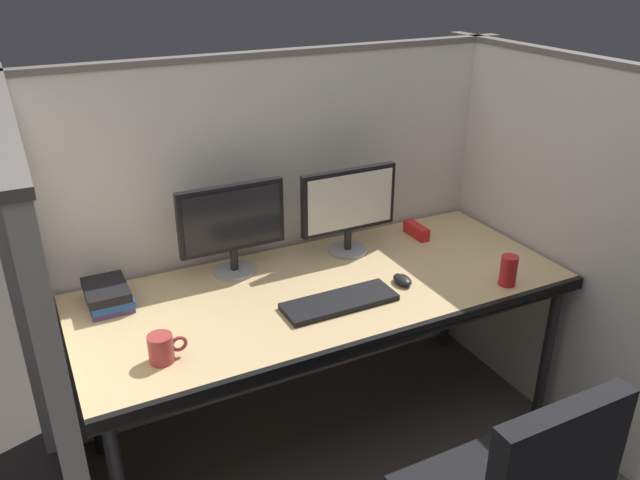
{
  "coord_description": "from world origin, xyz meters",
  "views": [
    {
      "loc": [
        -0.98,
        -1.61,
        1.94
      ],
      "look_at": [
        0.0,
        0.35,
        0.92
      ],
      "focal_mm": 35.5,
      "sensor_mm": 36.0,
      "label": 1
    }
  ],
  "objects_px": {
    "keyboard_main": "(340,302)",
    "monitor_left": "(232,223)",
    "book_stack": "(108,295)",
    "monitor_right": "(349,205)",
    "soda_can": "(508,270)",
    "desk": "(327,299)",
    "coffee_mug": "(162,348)",
    "red_stapler": "(416,230)",
    "computer_mouse": "(402,280)"
  },
  "relations": [
    {
      "from": "coffee_mug",
      "to": "red_stapler",
      "type": "distance_m",
      "value": 1.34
    },
    {
      "from": "red_stapler",
      "to": "desk",
      "type": "bearing_deg",
      "value": -156.81
    },
    {
      "from": "red_stapler",
      "to": "book_stack",
      "type": "xyz_separation_m",
      "value": [
        -1.36,
        0.0,
        0.01
      ]
    },
    {
      "from": "keyboard_main",
      "to": "computer_mouse",
      "type": "relative_size",
      "value": 4.48
    },
    {
      "from": "computer_mouse",
      "to": "soda_can",
      "type": "distance_m",
      "value": 0.41
    },
    {
      "from": "monitor_left",
      "to": "red_stapler",
      "type": "xyz_separation_m",
      "value": [
        0.86,
        -0.04,
        -0.19
      ]
    },
    {
      "from": "desk",
      "to": "monitor_right",
      "type": "height_order",
      "value": "monitor_right"
    },
    {
      "from": "keyboard_main",
      "to": "computer_mouse",
      "type": "bearing_deg",
      "value": 5.71
    },
    {
      "from": "monitor_left",
      "to": "keyboard_main",
      "type": "relative_size",
      "value": 1.0
    },
    {
      "from": "computer_mouse",
      "to": "red_stapler",
      "type": "xyz_separation_m",
      "value": [
        0.31,
        0.35,
        0.01
      ]
    },
    {
      "from": "monitor_left",
      "to": "coffee_mug",
      "type": "height_order",
      "value": "monitor_left"
    },
    {
      "from": "desk",
      "to": "coffee_mug",
      "type": "height_order",
      "value": "coffee_mug"
    },
    {
      "from": "desk",
      "to": "soda_can",
      "type": "distance_m",
      "value": 0.71
    },
    {
      "from": "keyboard_main",
      "to": "coffee_mug",
      "type": "height_order",
      "value": "coffee_mug"
    },
    {
      "from": "monitor_right",
      "to": "book_stack",
      "type": "xyz_separation_m",
      "value": [
        -1.0,
        0.0,
        -0.17
      ]
    },
    {
      "from": "monitor_left",
      "to": "soda_can",
      "type": "xyz_separation_m",
      "value": [
        0.91,
        -0.57,
        -0.15
      ]
    },
    {
      "from": "computer_mouse",
      "to": "coffee_mug",
      "type": "distance_m",
      "value": 0.97
    },
    {
      "from": "keyboard_main",
      "to": "book_stack",
      "type": "distance_m",
      "value": 0.85
    },
    {
      "from": "coffee_mug",
      "to": "computer_mouse",
      "type": "bearing_deg",
      "value": 5.07
    },
    {
      "from": "coffee_mug",
      "to": "monitor_right",
      "type": "bearing_deg",
      "value": 25.41
    },
    {
      "from": "coffee_mug",
      "to": "red_stapler",
      "type": "height_order",
      "value": "coffee_mug"
    },
    {
      "from": "monitor_left",
      "to": "computer_mouse",
      "type": "bearing_deg",
      "value": -34.87
    },
    {
      "from": "monitor_left",
      "to": "book_stack",
      "type": "bearing_deg",
      "value": -176.1
    },
    {
      "from": "red_stapler",
      "to": "soda_can",
      "type": "distance_m",
      "value": 0.54
    },
    {
      "from": "red_stapler",
      "to": "keyboard_main",
      "type": "bearing_deg",
      "value": -147.73
    },
    {
      "from": "book_stack",
      "to": "soda_can",
      "type": "bearing_deg",
      "value": -20.69
    },
    {
      "from": "keyboard_main",
      "to": "coffee_mug",
      "type": "relative_size",
      "value": 3.41
    },
    {
      "from": "desk",
      "to": "computer_mouse",
      "type": "bearing_deg",
      "value": -19.51
    },
    {
      "from": "computer_mouse",
      "to": "coffee_mug",
      "type": "relative_size",
      "value": 0.76
    },
    {
      "from": "book_stack",
      "to": "red_stapler",
      "type": "bearing_deg",
      "value": -0.06
    },
    {
      "from": "coffee_mug",
      "to": "soda_can",
      "type": "xyz_separation_m",
      "value": [
        1.32,
        -0.1,
        0.01
      ]
    },
    {
      "from": "monitor_left",
      "to": "monitor_right",
      "type": "height_order",
      "value": "same"
    },
    {
      "from": "monitor_right",
      "to": "soda_can",
      "type": "bearing_deg",
      "value": -52.16
    },
    {
      "from": "monitor_left",
      "to": "keyboard_main",
      "type": "bearing_deg",
      "value": -58.11
    },
    {
      "from": "desk",
      "to": "computer_mouse",
      "type": "height_order",
      "value": "computer_mouse"
    },
    {
      "from": "monitor_left",
      "to": "soda_can",
      "type": "height_order",
      "value": "monitor_left"
    },
    {
      "from": "keyboard_main",
      "to": "book_stack",
      "type": "height_order",
      "value": "book_stack"
    },
    {
      "from": "coffee_mug",
      "to": "soda_can",
      "type": "height_order",
      "value": "soda_can"
    },
    {
      "from": "monitor_right",
      "to": "keyboard_main",
      "type": "relative_size",
      "value": 1.0
    },
    {
      "from": "desk",
      "to": "coffee_mug",
      "type": "bearing_deg",
      "value": -164.9
    },
    {
      "from": "desk",
      "to": "book_stack",
      "type": "height_order",
      "value": "book_stack"
    },
    {
      "from": "red_stapler",
      "to": "book_stack",
      "type": "relative_size",
      "value": 0.7
    },
    {
      "from": "desk",
      "to": "red_stapler",
      "type": "distance_m",
      "value": 0.64
    },
    {
      "from": "monitor_right",
      "to": "red_stapler",
      "type": "relative_size",
      "value": 2.87
    },
    {
      "from": "desk",
      "to": "monitor_right",
      "type": "xyz_separation_m",
      "value": [
        0.23,
        0.25,
        0.27
      ]
    },
    {
      "from": "monitor_left",
      "to": "book_stack",
      "type": "xyz_separation_m",
      "value": [
        -0.5,
        -0.03,
        -0.17
      ]
    },
    {
      "from": "monitor_right",
      "to": "soda_can",
      "type": "xyz_separation_m",
      "value": [
        0.41,
        -0.53,
        -0.15
      ]
    },
    {
      "from": "desk",
      "to": "keyboard_main",
      "type": "xyz_separation_m",
      "value": [
        -0.02,
        -0.13,
        0.06
      ]
    },
    {
      "from": "keyboard_main",
      "to": "monitor_left",
      "type": "bearing_deg",
      "value": 121.89
    },
    {
      "from": "desk",
      "to": "soda_can",
      "type": "bearing_deg",
      "value": -23.82
    }
  ]
}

